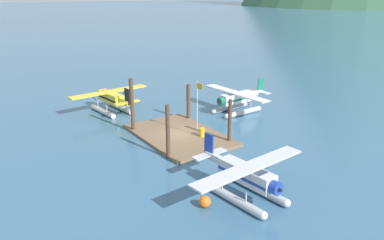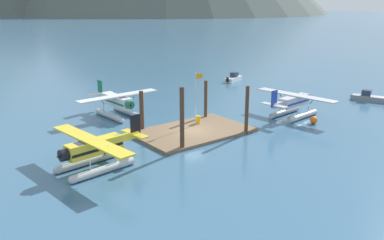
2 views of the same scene
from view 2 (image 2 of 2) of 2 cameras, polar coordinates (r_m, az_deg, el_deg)
name	(u,v)px [view 2 (image 2 of 2)]	position (r m, az deg, el deg)	size (l,w,h in m)	color
ground_plane	(193,133)	(42.44, 0.11, -1.83)	(1200.00, 1200.00, 0.00)	#38607F
dock_platform	(193,131)	(42.39, 0.11, -1.64)	(11.91, 7.67, 0.30)	brown
piling_near_left	(182,119)	(36.64, -1.42, 0.12)	(0.42, 0.42, 6.00)	#4C3323
piling_near_right	(247,110)	(41.72, 7.80, 1.37)	(0.38, 0.38, 5.13)	#4C3323
piling_far_left	(142,111)	(42.67, -7.16, 1.22)	(0.46, 0.46, 4.40)	#4C3323
piling_far_right	(206,100)	(46.92, 1.95, 2.86)	(0.38, 0.38, 4.62)	#4C3323
flagpole	(197,92)	(43.36, 0.67, 3.96)	(0.95, 0.10, 5.83)	silver
fuel_drum	(198,120)	(44.59, 0.82, 0.06)	(0.62, 0.62, 0.88)	gold
mooring_buoy	(314,120)	(47.56, 16.90, 0.00)	(0.86, 0.86, 0.86)	orange
seaplane_silver_stbd_aft	(294,104)	(49.63, 14.31, 2.24)	(7.96, 10.49, 3.84)	#B7BABF
seaplane_yellow_port_aft	(94,151)	(33.81, -13.70, -4.31)	(7.95, 10.49, 3.84)	#B7BABF
seaplane_white_bow_left	(118,104)	(48.98, -10.51, 2.29)	(10.46, 7.98, 3.84)	#B7BABF
boat_white_open_east	(234,78)	(71.25, 5.94, 5.94)	(4.67, 2.87, 1.50)	silver
boat_grey_open_se	(367,97)	(61.57, 23.66, 3.00)	(2.84, 4.68, 1.50)	gray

